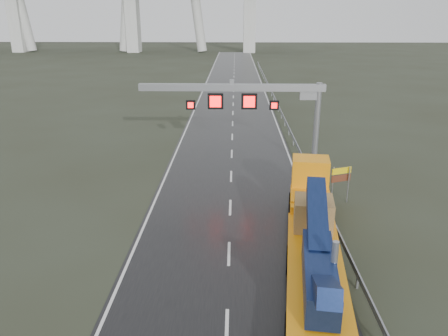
{
  "coord_description": "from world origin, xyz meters",
  "views": [
    {
      "loc": [
        0.26,
        -16.75,
        12.21
      ],
      "look_at": [
        -0.39,
        8.93,
        3.2
      ],
      "focal_mm": 35.0,
      "sensor_mm": 36.0,
      "label": 1
    }
  ],
  "objects_px": {
    "sign_gantry": "(258,102)",
    "exit_sign_pair": "(341,178)",
    "heavy_haul_truck": "(314,229)",
    "striped_barrier": "(311,180)"
  },
  "relations": [
    {
      "from": "sign_gantry",
      "to": "exit_sign_pair",
      "type": "bearing_deg",
      "value": -51.56
    },
    {
      "from": "sign_gantry",
      "to": "exit_sign_pair",
      "type": "xyz_separation_m",
      "value": [
        5.41,
        -6.81,
        -3.83
      ]
    },
    {
      "from": "sign_gantry",
      "to": "striped_barrier",
      "type": "distance_m",
      "value": 7.56
    },
    {
      "from": "sign_gantry",
      "to": "exit_sign_pair",
      "type": "distance_m",
      "value": 9.5
    },
    {
      "from": "sign_gantry",
      "to": "heavy_haul_truck",
      "type": "height_order",
      "value": "sign_gantry"
    },
    {
      "from": "exit_sign_pair",
      "to": "heavy_haul_truck",
      "type": "bearing_deg",
      "value": -134.64
    },
    {
      "from": "heavy_haul_truck",
      "to": "exit_sign_pair",
      "type": "relative_size",
      "value": 7.07
    },
    {
      "from": "heavy_haul_truck",
      "to": "striped_barrier",
      "type": "xyz_separation_m",
      "value": [
        1.55,
        10.11,
        -1.12
      ]
    },
    {
      "from": "sign_gantry",
      "to": "striped_barrier",
      "type": "xyz_separation_m",
      "value": [
        3.9,
        -3.99,
        -5.11
      ]
    },
    {
      "from": "sign_gantry",
      "to": "heavy_haul_truck",
      "type": "relative_size",
      "value": 0.83
    }
  ]
}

